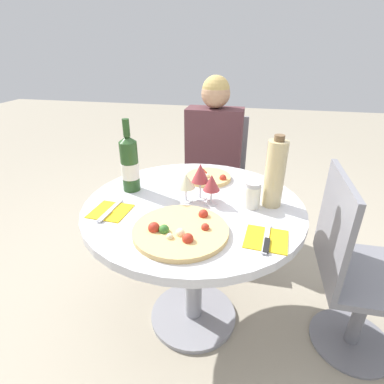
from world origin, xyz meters
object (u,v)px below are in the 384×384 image
(dining_table, at_px, (194,228))
(chair_behind_diner, at_px, (214,181))
(pizza_large, at_px, (181,230))
(tall_carafe, at_px, (275,174))
(wine_bottle, at_px, (130,164))
(seated_diner, at_px, (212,176))
(chair_empty_side, at_px, (356,274))

(dining_table, bearing_deg, chair_behind_diner, 91.70)
(pizza_large, xyz_separation_m, tall_carafe, (0.33, 0.30, 0.13))
(chair_behind_diner, distance_m, pizza_large, 1.15)
(pizza_large, bearing_deg, wine_bottle, 135.58)
(chair_behind_diner, relative_size, wine_bottle, 2.58)
(dining_table, relative_size, wine_bottle, 2.84)
(dining_table, relative_size, seated_diner, 0.83)
(seated_diner, relative_size, tall_carafe, 3.76)
(pizza_large, relative_size, wine_bottle, 1.05)
(seated_diner, bearing_deg, tall_carafe, 117.75)
(dining_table, xyz_separation_m, seated_diner, (-0.03, 0.73, -0.05))
(pizza_large, xyz_separation_m, wine_bottle, (-0.32, 0.31, 0.12))
(tall_carafe, bearing_deg, pizza_large, -138.15)
(wine_bottle, bearing_deg, pizza_large, -44.42)
(pizza_large, distance_m, tall_carafe, 0.46)
(dining_table, bearing_deg, seated_diner, 92.02)
(dining_table, distance_m, seated_diner, 0.74)
(wine_bottle, height_order, tall_carafe, wine_bottle)
(chair_behind_diner, bearing_deg, seated_diner, 90.00)
(tall_carafe, bearing_deg, wine_bottle, 178.56)
(wine_bottle, bearing_deg, chair_behind_diner, 70.09)
(wine_bottle, bearing_deg, chair_empty_side, -3.40)
(seated_diner, xyz_separation_m, pizza_large, (0.03, -0.97, 0.20))
(chair_empty_side, bearing_deg, dining_table, -89.32)
(wine_bottle, bearing_deg, dining_table, -12.57)
(dining_table, height_order, chair_empty_side, chair_empty_side)
(chair_empty_side, relative_size, wine_bottle, 2.58)
(seated_diner, bearing_deg, chair_empty_side, 136.04)
(pizza_large, bearing_deg, dining_table, 90.38)
(dining_table, xyz_separation_m, wine_bottle, (-0.32, 0.07, 0.26))
(seated_diner, distance_m, chair_empty_side, 1.05)
(tall_carafe, bearing_deg, seated_diner, 117.75)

